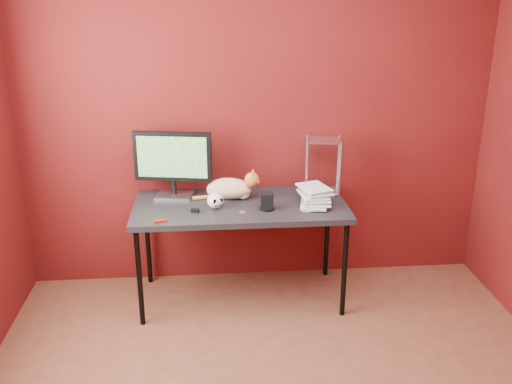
{
  "coord_description": "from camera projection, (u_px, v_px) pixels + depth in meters",
  "views": [
    {
      "loc": [
        -0.36,
        -2.38,
        2.21
      ],
      "look_at": [
        -0.06,
        1.15,
        0.92
      ],
      "focal_mm": 40.0,
      "sensor_mm": 36.0,
      "label": 1
    }
  ],
  "objects": [
    {
      "name": "room",
      "position": [
        291.0,
        168.0,
        2.52
      ],
      "size": [
        3.52,
        3.52,
        2.61
      ],
      "color": "brown",
      "rests_on": "ground"
    },
    {
      "name": "desk",
      "position": [
        240.0,
        211.0,
        4.04
      ],
      "size": [
        1.5,
        0.7,
        0.75
      ],
      "color": "black",
      "rests_on": "ground"
    },
    {
      "name": "monitor",
      "position": [
        173.0,
        161.0,
        4.07
      ],
      "size": [
        0.56,
        0.22,
        0.49
      ],
      "rotation": [
        0.0,
        0.0,
        -0.18
      ],
      "color": "#AEAEB3",
      "rests_on": "desk"
    },
    {
      "name": "cat",
      "position": [
        230.0,
        188.0,
        4.1
      ],
      "size": [
        0.48,
        0.24,
        0.23
      ],
      "rotation": [
        0.0,
        0.0,
        -0.24
      ],
      "color": "#C37629",
      "rests_on": "desk"
    },
    {
      "name": "skull_mug",
      "position": [
        215.0,
        201.0,
        3.93
      ],
      "size": [
        0.11,
        0.12,
        0.11
      ],
      "rotation": [
        0.0,
        0.0,
        0.4
      ],
      "color": "white",
      "rests_on": "desk"
    },
    {
      "name": "speaker",
      "position": [
        267.0,
        202.0,
        3.91
      ],
      "size": [
        0.1,
        0.1,
        0.12
      ],
      "rotation": [
        0.0,
        0.0,
        -0.03
      ],
      "color": "black",
      "rests_on": "desk"
    },
    {
      "name": "book_stack",
      "position": [
        305.0,
        102.0,
        3.76
      ],
      "size": [
        0.25,
        0.29,
        1.45
      ],
      "rotation": [
        0.0,
        0.0,
        0.0
      ],
      "color": "beige",
      "rests_on": "desk"
    },
    {
      "name": "wire_rack",
      "position": [
        323.0,
        166.0,
        4.18
      ],
      "size": [
        0.26,
        0.23,
        0.41
      ],
      "rotation": [
        0.0,
        0.0,
        -0.15
      ],
      "color": "#AEAEB3",
      "rests_on": "desk"
    },
    {
      "name": "pocket_knife",
      "position": [
        160.0,
        221.0,
        3.71
      ],
      "size": [
        0.08,
        0.05,
        0.02
      ],
      "primitive_type": "cube",
      "rotation": [
        0.0,
        0.0,
        0.31
      ],
      "color": "#9B0E0B",
      "rests_on": "desk"
    },
    {
      "name": "black_gadget",
      "position": [
        195.0,
        211.0,
        3.87
      ],
      "size": [
        0.06,
        0.05,
        0.03
      ],
      "primitive_type": "cube",
      "rotation": [
        0.0,
        0.0,
        -0.39
      ],
      "color": "black",
      "rests_on": "desk"
    },
    {
      "name": "washer",
      "position": [
        243.0,
        212.0,
        3.87
      ],
      "size": [
        0.05,
        0.05,
        0.0
      ],
      "primitive_type": "cylinder",
      "color": "#AEAEB3",
      "rests_on": "desk"
    }
  ]
}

